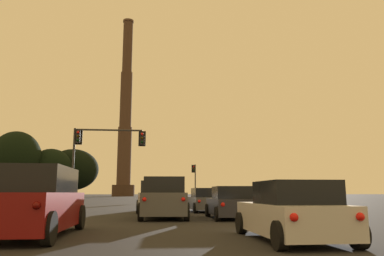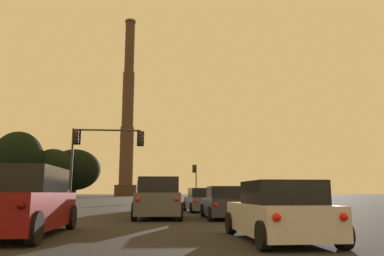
% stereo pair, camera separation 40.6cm
% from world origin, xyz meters
% --- Properties ---
extents(hatchback_right_lane_third, '(1.93, 4.12, 1.44)m').
position_xyz_m(hatchback_right_lane_third, '(3.17, 7.87, 0.66)').
color(hatchback_right_lane_third, silver).
rests_on(hatchback_right_lane_third, ground_plane).
extents(hatchback_right_lane_front, '(2.08, 4.17, 1.44)m').
position_xyz_m(hatchback_right_lane_front, '(2.97, 22.01, 0.66)').
color(hatchback_right_lane_front, '#4C4F54').
rests_on(hatchback_right_lane_front, ground_plane).
extents(suv_left_lane_third, '(2.16, 4.93, 1.86)m').
position_xyz_m(suv_left_lane_third, '(-3.45, 9.44, 0.90)').
color(suv_left_lane_third, maroon).
rests_on(suv_left_lane_third, ground_plane).
extents(hatchback_right_lane_second, '(1.98, 4.14, 1.44)m').
position_xyz_m(hatchback_right_lane_second, '(3.29, 15.73, 0.66)').
color(hatchback_right_lane_second, '#232328').
rests_on(hatchback_right_lane_second, ground_plane).
extents(suv_center_lane_second, '(2.25, 4.96, 1.86)m').
position_xyz_m(suv_center_lane_second, '(0.30, 16.51, 0.90)').
color(suv_center_lane_second, '#4C4F54').
rests_on(suv_center_lane_second, ground_plane).
extents(suv_center_lane_front, '(2.23, 4.95, 1.86)m').
position_xyz_m(suv_center_lane_front, '(-0.01, 22.14, 0.90)').
color(suv_center_lane_front, silver).
rests_on(suv_center_lane_front, ground_plane).
extents(traffic_light_overhead_left, '(5.83, 0.50, 6.25)m').
position_xyz_m(traffic_light_overhead_left, '(-4.67, 29.05, 4.79)').
color(traffic_light_overhead_left, '#2D2D30').
rests_on(traffic_light_overhead_left, ground_plane).
extents(traffic_light_far_right, '(0.78, 0.50, 5.66)m').
position_xyz_m(traffic_light_far_right, '(6.35, 58.80, 3.72)').
color(traffic_light_far_right, '#2D2D30').
rests_on(traffic_light_far_right, ground_plane).
extents(smokestack, '(7.47, 7.47, 62.31)m').
position_xyz_m(smokestack, '(-10.13, 126.41, 24.36)').
color(smokestack, '#3C2B22').
rests_on(smokestack, ground_plane).
extents(treeline_far_right, '(10.50, 9.45, 14.09)m').
position_xyz_m(treeline_far_right, '(-29.24, 80.99, 8.22)').
color(treeline_far_right, black).
rests_on(treeline_far_right, ground_plane).
extents(treeline_far_left, '(11.91, 10.72, 11.36)m').
position_xyz_m(treeline_far_left, '(-19.12, 89.42, 6.53)').
color(treeline_far_left, black).
rests_on(treeline_far_left, ground_plane).
extents(treeline_left_mid, '(9.77, 8.80, 12.84)m').
position_xyz_m(treeline_left_mid, '(-32.69, 82.23, 7.15)').
color(treeline_left_mid, black).
rests_on(treeline_left_mid, ground_plane).
extents(treeline_center_right, '(8.80, 7.92, 10.77)m').
position_xyz_m(treeline_center_right, '(-22.69, 83.96, 6.69)').
color(treeline_center_right, black).
rests_on(treeline_center_right, ground_plane).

